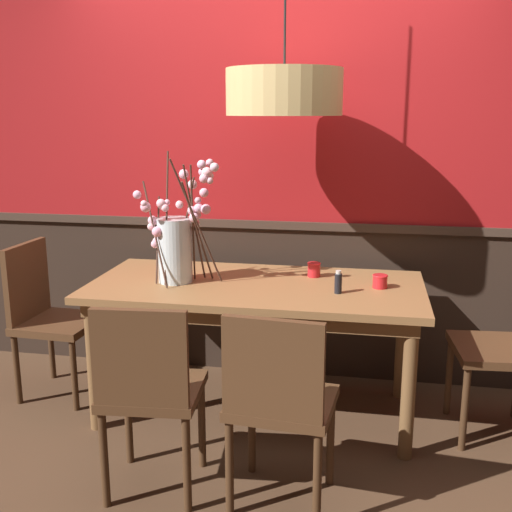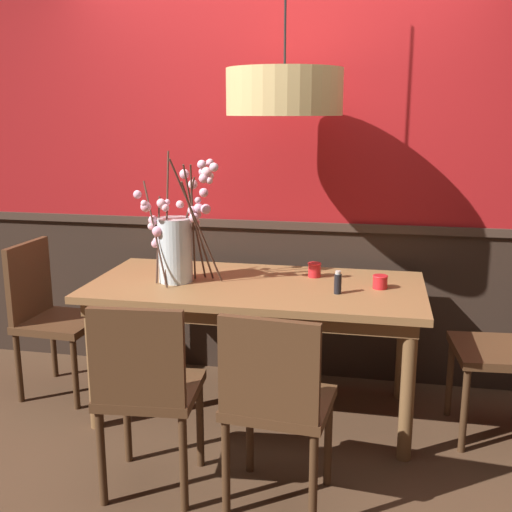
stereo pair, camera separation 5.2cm
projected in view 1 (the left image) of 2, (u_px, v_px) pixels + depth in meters
ground_plane at (256, 411)px, 3.53m from camera, size 24.00×24.00×0.00m
back_wall at (274, 159)px, 3.81m from camera, size 5.40×0.14×2.79m
dining_table at (256, 298)px, 3.38m from camera, size 1.81×0.86×0.76m
chair_far_side_left at (245, 285)px, 4.25m from camera, size 0.45×0.45×0.89m
chair_near_side_right at (279, 398)px, 2.56m from camera, size 0.47×0.44×0.90m
chair_head_east_end at (512, 342)px, 3.17m from camera, size 0.47×0.48×0.90m
chair_head_west_end at (47, 312)px, 3.66m from camera, size 0.45×0.45×0.92m
chair_far_side_right at (325, 285)px, 4.15m from camera, size 0.45×0.40×0.96m
chair_near_side_left at (149, 387)px, 2.65m from camera, size 0.45×0.44×0.91m
vase_with_blossoms at (176, 244)px, 3.34m from camera, size 0.48×0.32×0.71m
candle_holder_nearer_center at (380, 281)px, 3.27m from camera, size 0.08×0.08×0.07m
candle_holder_nearer_edge at (314, 269)px, 3.49m from camera, size 0.08×0.08×0.08m
condiment_bottle at (338, 283)px, 3.17m from camera, size 0.04×0.04×0.12m
pendant_lamp at (284, 92)px, 3.19m from camera, size 0.61×0.61×1.13m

